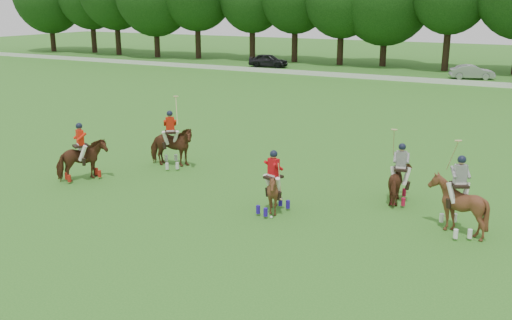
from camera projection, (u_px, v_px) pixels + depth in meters
The scene contains 10 objects.
ground at pixel (162, 229), 18.04m from camera, with size 180.00×180.00×0.00m, color #2D7120.
boundary_rail at pixel (424, 80), 50.30m from camera, with size 120.00×0.10×0.44m, color white.
car_left at pixel (268, 60), 61.96m from camera, with size 1.71×4.25×1.45m, color black.
car_mid at pixel (472, 72), 52.49m from camera, with size 1.38×3.94×1.30m, color #A1A2A7.
polo_red_a at pixel (82, 160), 22.79m from camera, with size 1.74×2.14×2.35m.
polo_red_b at pixel (171, 146), 24.63m from camera, with size 2.33×2.29×3.01m.
polo_red_c at pixel (273, 191), 19.23m from camera, with size 1.56×1.65×2.21m.
polo_stripe_a at pixel (400, 182), 20.26m from camera, with size 1.13×1.85×2.72m.
polo_stripe_b at pixel (457, 205), 17.59m from camera, with size 2.05×2.12×3.02m.
polo_ball at pixel (271, 217), 18.94m from camera, with size 0.09×0.09×0.09m, color white.
Camera 1 is at (10.50, -13.42, 6.98)m, focal length 40.00 mm.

